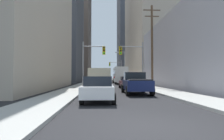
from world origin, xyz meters
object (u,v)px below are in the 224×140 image
at_px(city_bus, 120,75).
at_px(sedan_black, 101,82).
at_px(traffic_signal_far_right, 116,67).
at_px(sedan_white, 98,89).
at_px(pickup_truck_navy, 136,83).
at_px(cargo_van_beige, 99,79).
at_px(sedan_maroon, 127,83).
at_px(traffic_signal_near_right, 133,57).
at_px(traffic_signal_near_left, 93,57).

relative_size(city_bus, sedan_black, 2.71).
bearing_deg(traffic_signal_far_right, city_bus, -89.88).
bearing_deg(sedan_white, traffic_signal_far_right, 84.30).
bearing_deg(sedan_white, pickup_truck_navy, 58.57).
xyz_separation_m(sedan_black, traffic_signal_far_right, (3.95, 27.98, 3.25)).
xyz_separation_m(cargo_van_beige, traffic_signal_far_right, (4.14, 33.78, 2.74)).
bearing_deg(traffic_signal_far_right, sedan_maroon, -91.34).
relative_size(sedan_white, sedan_black, 0.99).
height_order(sedan_white, traffic_signal_near_right, traffic_signal_near_right).
bearing_deg(traffic_signal_near_right, sedan_white, -107.40).
bearing_deg(traffic_signal_near_left, traffic_signal_near_right, 0.00).
relative_size(city_bus, cargo_van_beige, 2.22).
relative_size(cargo_van_beige, sedan_white, 1.23).
distance_m(sedan_white, sedan_black, 13.67).
bearing_deg(pickup_truck_navy, sedan_maroon, 87.93).
relative_size(pickup_truck_navy, sedan_maroon, 1.30).
bearing_deg(sedan_maroon, traffic_signal_near_right, 39.81).
bearing_deg(traffic_signal_far_right, traffic_signal_near_left, -100.24).
relative_size(city_bus, traffic_signal_near_left, 1.93).
bearing_deg(sedan_white, city_bus, 82.23).
xyz_separation_m(city_bus, sedan_black, (-3.97, -16.95, -1.16)).
distance_m(city_bus, pickup_truck_navy, 25.40).
height_order(city_bus, pickup_truck_navy, city_bus).
relative_size(traffic_signal_near_right, traffic_signal_far_right, 1.00).
distance_m(city_bus, sedan_white, 30.92).
bearing_deg(sedan_white, cargo_van_beige, 89.90).
distance_m(city_bus, traffic_signal_near_left, 17.91).
xyz_separation_m(cargo_van_beige, traffic_signal_near_left, (-0.93, 5.70, 2.71)).
height_order(cargo_van_beige, traffic_signal_near_right, traffic_signal_near_right).
bearing_deg(sedan_black, sedan_maroon, -12.71).
xyz_separation_m(sedan_maroon, traffic_signal_near_left, (-4.40, 0.64, 3.23)).
height_order(city_bus, traffic_signal_near_right, traffic_signal_near_right).
bearing_deg(traffic_signal_near_left, sedan_white, -86.14).
bearing_deg(sedan_maroon, city_bus, 87.75).
height_order(city_bus, traffic_signal_near_left, traffic_signal_near_left).
bearing_deg(traffic_signal_near_left, cargo_van_beige, -80.73).
relative_size(sedan_black, traffic_signal_near_left, 0.71).
distance_m(pickup_truck_navy, sedan_black, 8.94).
distance_m(city_bus, traffic_signal_far_right, 11.23).
bearing_deg(traffic_signal_near_left, traffic_signal_far_right, 79.76).
height_order(cargo_van_beige, traffic_signal_far_right, traffic_signal_far_right).
height_order(pickup_truck_navy, traffic_signal_near_left, traffic_signal_near_left).
xyz_separation_m(sedan_white, traffic_signal_near_right, (4.25, 13.57, 3.24)).
bearing_deg(traffic_signal_near_right, city_bus, 90.24).
distance_m(cargo_van_beige, traffic_signal_near_left, 6.38).
height_order(traffic_signal_near_right, traffic_signal_far_right, same).
distance_m(sedan_white, traffic_signal_far_right, 41.98).
bearing_deg(pickup_truck_navy, city_bus, 87.81).
bearing_deg(cargo_van_beige, sedan_white, -90.10).
height_order(pickup_truck_navy, cargo_van_beige, cargo_van_beige).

